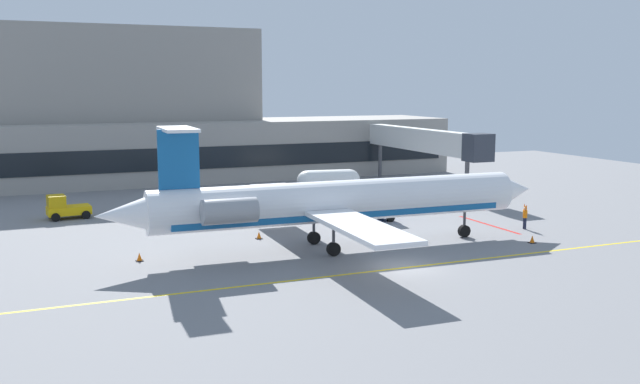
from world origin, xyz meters
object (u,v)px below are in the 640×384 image
at_px(baggage_tug, 65,208).
at_px(belt_loader, 183,196).
at_px(fuel_tank, 329,181).
at_px(pushback_tractor, 376,208).
at_px(marshaller, 525,217).
at_px(regional_jet, 334,202).

xyz_separation_m(baggage_tug, belt_loader, (10.28, 2.04, 0.07)).
height_order(belt_loader, fuel_tank, fuel_tank).
bearing_deg(belt_loader, pushback_tractor, -44.32).
relative_size(fuel_tank, marshaller, 3.45).
relative_size(baggage_tug, belt_loader, 0.95).
bearing_deg(regional_jet, belt_loader, 106.22).
relative_size(baggage_tug, fuel_tank, 0.55).
bearing_deg(marshaller, belt_loader, 137.76).
distance_m(fuel_tank, marshaller, 23.18).
relative_size(pushback_tractor, belt_loader, 0.98).
bearing_deg(fuel_tank, baggage_tug, -171.72).
xyz_separation_m(baggage_tug, marshaller, (32.72, -18.34, 0.04)).
distance_m(pushback_tractor, belt_loader, 18.60).
xyz_separation_m(regional_jet, baggage_tug, (-16.32, 18.70, -2.31)).
relative_size(regional_jet, marshaller, 16.46).
bearing_deg(marshaller, baggage_tug, 150.73).
height_order(baggage_tug, fuel_tank, fuel_tank).
distance_m(baggage_tug, belt_loader, 10.48).
bearing_deg(pushback_tractor, fuel_tank, 81.91).
bearing_deg(marshaller, fuel_tank, 107.69).
distance_m(pushback_tractor, marshaller, 11.74).
bearing_deg(pushback_tractor, baggage_tug, 155.08).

